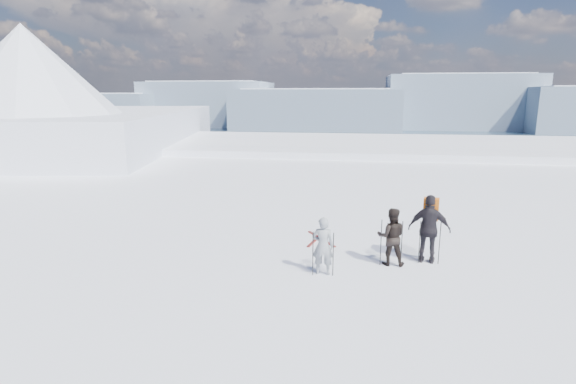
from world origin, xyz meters
name	(u,v)px	position (x,y,z in m)	size (l,w,h in m)	color
lake_basin	(362,220)	(0.00, 30.00, -6.50)	(820.00, 820.00, 71.62)	white
far_mountain_range	(388,105)	(29.60, 454.78, -7.19)	(770.00, 110.00, 53.00)	slate
near_ridge	(77,181)	(-26.64, 29.20, -3.54)	(31.37, 35.68, 25.62)	white
skier_grey	(323,246)	(-1.51, 1.90, 0.76)	(0.55, 0.36, 1.51)	gray
skier_dark	(391,237)	(0.26, 2.83, 0.79)	(0.77, 0.60, 1.58)	black
skier_pack	(429,229)	(1.28, 3.14, 0.95)	(1.11, 0.46, 1.89)	black
backpack	(433,182)	(1.33, 3.38, 2.20)	(0.40, 0.23, 0.61)	orange
ski_poles	(383,246)	(0.04, 2.55, 0.60)	(3.33, 1.30, 1.27)	black
skis_loose	(319,239)	(-1.82, 4.69, 0.01)	(1.01, 1.67, 0.03)	black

